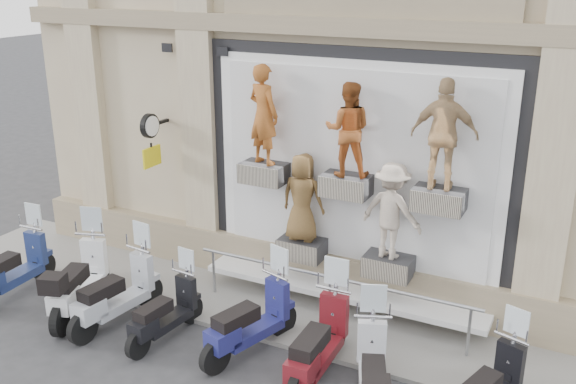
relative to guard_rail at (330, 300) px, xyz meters
name	(u,v)px	position (x,y,z in m)	size (l,w,h in m)	color
sidewalk	(331,320)	(0.00, 0.10, -0.43)	(16.00, 2.20, 0.08)	gray
shop_vitrine	(355,180)	(0.09, 0.75, 1.92)	(5.60, 0.83, 4.30)	black
guard_rail	(330,300)	(0.00, 0.00, 0.00)	(5.06, 0.10, 0.93)	#9EA0A5
clock_sign_bracket	(151,133)	(-3.90, 0.47, 2.34)	(0.10, 0.80, 1.02)	black
scooter_a	(11,256)	(-5.59, -1.63, 0.33)	(0.57, 1.95, 1.59)	navy
scooter_b	(78,268)	(-4.05, -1.54, 0.39)	(0.62, 2.11, 1.72)	white
scooter_c	(115,280)	(-3.22, -1.57, 0.35)	(0.59, 2.01, 1.64)	#A2A6B0
scooter_d	(164,301)	(-2.19, -1.60, 0.24)	(0.50, 1.73, 1.40)	black
scooter_e	(250,307)	(-0.77, -1.33, 0.34)	(0.58, 1.98, 1.61)	navy
scooter_f	(319,329)	(0.45, -1.47, 0.37)	(0.60, 2.05, 1.67)	#570F15
scooter_g	(373,360)	(1.39, -1.79, 0.33)	(0.57, 1.95, 1.58)	silver
scooter_h	(491,375)	(2.84, -1.33, 0.27)	(0.53, 1.81, 1.47)	black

